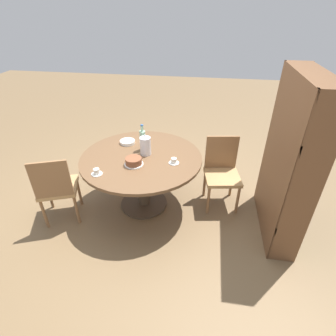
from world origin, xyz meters
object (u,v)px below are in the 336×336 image
object	(u,v)px
chair_a	(222,171)
coffee_pot	(145,145)
cake_main	(134,162)
water_bottle	(143,140)
bookshelf	(286,164)
chair_b	(57,187)
cup_b	(174,161)
cup_a	(97,172)

from	to	relation	value
chair_a	coffee_pot	world-z (taller)	coffee_pot
coffee_pot	cake_main	bearing A→B (deg)	-17.25
coffee_pot	water_bottle	xyz separation A→B (m)	(-0.11, -0.06, 0.02)
chair_a	bookshelf	distance (m)	0.80
chair_b	cake_main	world-z (taller)	chair_b
chair_b	cup_b	xyz separation A→B (m)	(-0.32, 1.30, 0.28)
coffee_pot	cup_b	xyz separation A→B (m)	(0.16, 0.36, -0.09)
bookshelf	water_bottle	bearing A→B (deg)	79.01
chair_b	cup_b	distance (m)	1.37
water_bottle	cake_main	world-z (taller)	water_bottle
cake_main	cup_b	size ratio (longest dim) A/B	1.84
cake_main	cup_a	size ratio (longest dim) A/B	1.84
water_bottle	chair_a	bearing A→B (deg)	92.81
cup_a	water_bottle	bearing A→B (deg)	149.68
coffee_pot	cup_a	world-z (taller)	coffee_pot
coffee_pot	cake_main	size ratio (longest dim) A/B	1.20
chair_b	coffee_pot	distance (m)	1.12
bookshelf	cup_a	size ratio (longest dim) A/B	15.17
chair_a	cup_b	distance (m)	0.70
chair_a	cake_main	size ratio (longest dim) A/B	4.16
coffee_pot	cup_b	distance (m)	0.40
water_bottle	cake_main	bearing A→B (deg)	-3.28
cup_a	cake_main	bearing A→B (deg)	126.33
water_bottle	cup_a	size ratio (longest dim) A/B	2.82
cup_b	water_bottle	bearing A→B (deg)	-122.36
chair_b	water_bottle	distance (m)	1.13
coffee_pot	cup_b	bearing A→B (deg)	66.50
cup_b	chair_a	bearing A→B (deg)	118.94
chair_a	coffee_pot	xyz separation A→B (m)	(0.16, -0.92, 0.37)
bookshelf	cake_main	world-z (taller)	bookshelf
chair_b	cake_main	bearing A→B (deg)	173.67
chair_b	cup_a	world-z (taller)	chair_b
chair_b	bookshelf	bearing A→B (deg)	165.63
cup_b	cup_a	bearing A→B (deg)	-65.99
cake_main	bookshelf	bearing A→B (deg)	91.88
coffee_pot	water_bottle	size ratio (longest dim) A/B	0.78
bookshelf	cup_b	world-z (taller)	bookshelf
chair_a	cake_main	distance (m)	1.12
chair_b	cup_b	bearing A→B (deg)	173.08
chair_a	bookshelf	bearing A→B (deg)	-39.68
bookshelf	cup_b	size ratio (longest dim) A/B	15.17
chair_a	water_bottle	xyz separation A→B (m)	(0.05, -0.98, 0.38)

